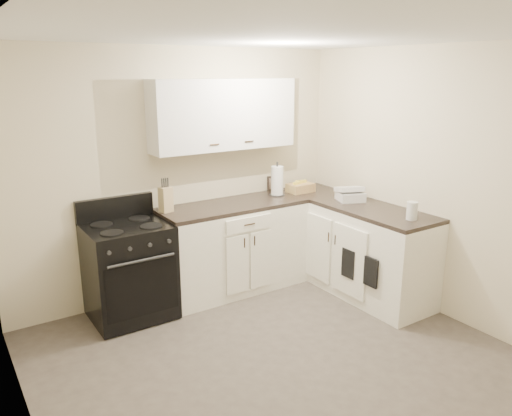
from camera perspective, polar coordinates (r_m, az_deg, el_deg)
floor at (r=4.16m, az=3.34°, el=-17.56°), size 3.60×3.60×0.00m
ceiling at (r=3.50m, az=4.01°, el=19.27°), size 3.60×3.60×0.00m
wall_back at (r=5.15m, az=-8.54°, el=3.87°), size 3.60×0.00×3.60m
wall_right at (r=4.91m, az=20.69°, el=2.49°), size 0.00×3.60×3.60m
wall_left at (r=2.97m, az=-25.43°, el=-6.01°), size 0.00×3.60×3.60m
base_cabinets_back at (r=5.30m, az=-2.63°, el=-4.64°), size 1.55×0.60×0.90m
base_cabinets_right at (r=5.43m, az=10.78°, el=-4.38°), size 0.60×1.90×0.90m
countertop_back at (r=5.15m, az=-2.69°, el=0.28°), size 1.55×0.60×0.04m
countertop_right at (r=5.30m, az=11.03°, el=0.41°), size 0.60×1.90×0.04m
upper_cabinets at (r=5.13m, az=-3.70°, el=10.63°), size 1.55×0.30×0.70m
stove at (r=4.83m, az=-14.25°, el=-7.03°), size 0.74×0.63×0.89m
knife_block at (r=4.90m, az=-10.28°, el=0.95°), size 0.13×0.12×0.24m
paper_towel at (r=5.47m, az=2.43°, el=3.12°), size 0.17×0.17×0.32m
picture_frame at (r=5.71m, az=1.95°, el=2.84°), size 0.14×0.08×0.17m
wicker_basket at (r=5.66m, az=5.10°, el=2.32°), size 0.29×0.20×0.10m
countertop_grill at (r=5.35m, az=10.73°, el=1.34°), size 0.33×0.32×0.10m
glass_jar at (r=4.79m, az=17.40°, el=-0.30°), size 0.13×0.13×0.17m
oven_mitt_near at (r=4.83m, az=12.99°, el=-7.16°), size 0.02×0.16×0.28m
oven_mitt_far at (r=5.03m, az=10.50°, el=-6.27°), size 0.02×0.17×0.29m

